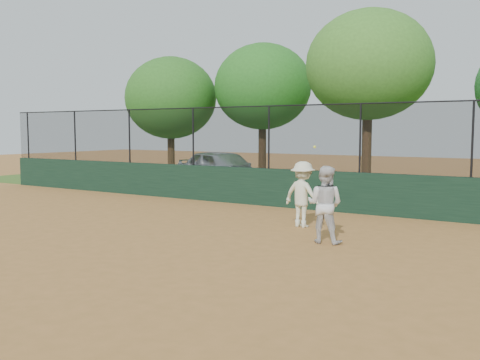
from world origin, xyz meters
The scene contains 10 objects.
ground centered at (0.00, 0.00, 0.00)m, with size 80.00×80.00×0.00m, color #AC7237.
back_wall centered at (0.00, 6.00, 0.60)m, with size 26.00×0.20×1.20m, color #163121.
grass_strip centered at (0.00, 12.00, 0.00)m, with size 36.00×12.00×0.01m, color #32551A.
parked_car centered at (-4.07, 8.67, 0.83)m, with size 1.96×4.86×1.66m, color silver.
player_second centered at (3.25, 1.73, 0.83)m, with size 0.81×0.63×1.66m, color silver.
player_main centered at (2.04, 3.18, 0.82)m, with size 1.16×0.80×2.05m.
fence_assembly centered at (-0.03, 6.00, 2.24)m, with size 26.00×0.06×2.00m.
tree_0 centered at (-9.06, 11.56, 3.97)m, with size 4.60×4.18×5.96m.
tree_1 centered at (-4.38, 12.39, 4.37)m, with size 4.50×4.09×6.33m.
tree_2 centered at (1.11, 10.67, 4.81)m, with size 4.73×4.30×6.87m.
Camera 1 is at (7.74, -8.88, 2.43)m, focal length 40.00 mm.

